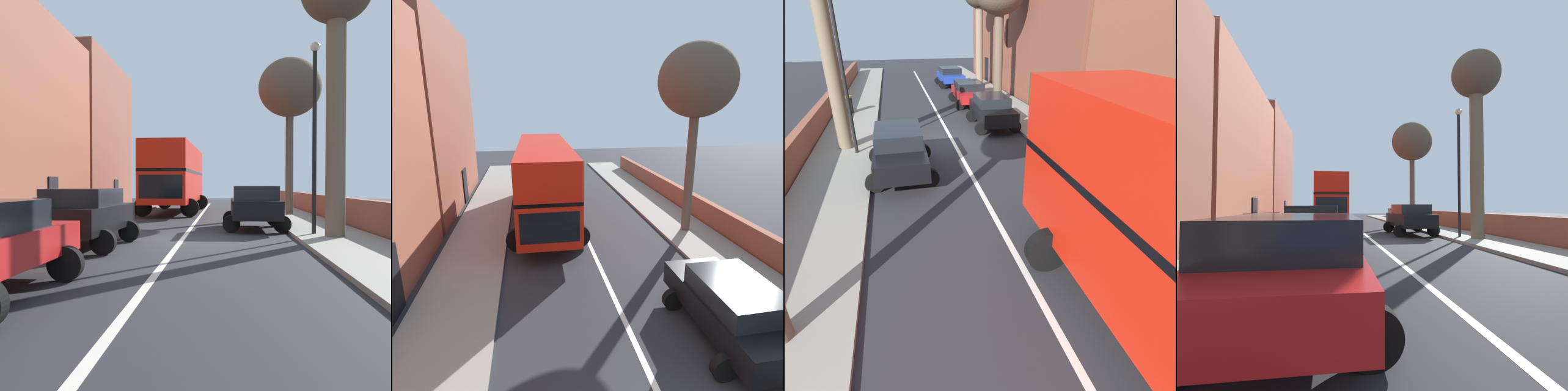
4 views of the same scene
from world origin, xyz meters
The scene contains 13 objects.
ground_plane centered at (0.00, 0.00, 0.00)m, with size 84.00×84.00×0.00m, color #28282D.
road_centre_line centered at (0.00, 0.00, 0.00)m, with size 0.16×54.00×0.01m, color silver.
sidewalk_left centered at (-4.90, 0.00, 0.06)m, with size 2.60×60.00×0.12m, color gray.
sidewalk_right centered at (4.90, 0.00, 0.06)m, with size 2.60×60.00×0.12m, color gray.
terraced_houses_left centered at (-8.50, 1.21, 4.67)m, with size 4.07×47.52×10.49m.
boundary_wall_right centered at (6.45, 0.00, 0.60)m, with size 0.36×54.00×1.20m, color brown.
parked_car_black_left_0 centered at (-2.50, -1.87, 0.94)m, with size 2.52×4.27×1.64m.
parked_car_red_left_1 centered at (-2.50, -7.62, 0.88)m, with size 2.59×4.51×1.51m.
parked_car_blue_left_2 centered at (-2.50, -15.58, 0.91)m, with size 2.60×4.03×1.57m.
parked_car_black_right_5 centered at (2.50, 3.46, 0.96)m, with size 2.46×4.33×1.69m.
street_tree_left_0 centered at (-4.86, -14.41, 6.67)m, with size 2.50×2.50×8.27m.
lamppost_right centered at (4.30, 1.00, 3.81)m, with size 0.32×0.32×6.31m.
litter_bin_right centered at (5.30, -6.53, 0.63)m, with size 0.55×0.55×1.02m.
Camera 3 is at (2.43, 15.44, 5.05)m, focal length 30.70 mm.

